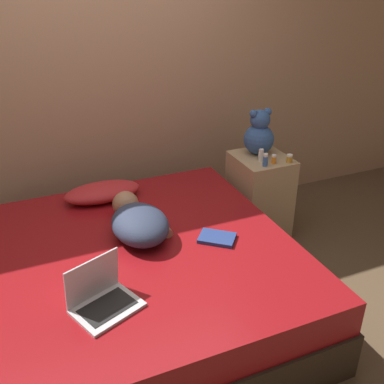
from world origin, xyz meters
TOP-DOWN VIEW (x-y plane):
  - ground_plane at (0.00, 0.00)m, footprint 12.00×12.00m
  - wall_back at (0.00, 1.21)m, footprint 8.00×0.06m
  - bed at (0.00, 0.00)m, footprint 1.76×1.87m
  - nightstand at (1.14, 0.58)m, footprint 0.40×0.45m
  - pillow at (-0.10, 0.70)m, footprint 0.54×0.27m
  - person_lying at (0.00, 0.15)m, footprint 0.36×0.62m
  - laptop at (-0.36, -0.41)m, footprint 0.38×0.34m
  - teddy_bear at (1.15, 0.65)m, footprint 0.24×0.24m
  - bottle_amber at (1.28, 0.41)m, footprint 0.05×0.05m
  - bottle_white at (1.09, 0.51)m, footprint 0.04×0.04m
  - bottle_blue at (1.07, 0.42)m, footprint 0.04×0.04m
  - bottle_orange at (1.16, 0.44)m, footprint 0.04×0.04m
  - book at (0.43, -0.10)m, footprint 0.27×0.26m

SIDE VIEW (x-z plane):
  - ground_plane at x=0.00m, z-range 0.00..0.00m
  - bed at x=0.00m, z-range 0.00..0.51m
  - nightstand at x=1.14m, z-range 0.00..0.69m
  - book at x=0.43m, z-range 0.51..0.54m
  - laptop at x=-0.36m, z-range 0.45..0.69m
  - pillow at x=-0.10m, z-range 0.51..0.63m
  - person_lying at x=0.00m, z-range 0.51..0.71m
  - bottle_amber at x=1.28m, z-range 0.69..0.75m
  - bottle_orange at x=1.16m, z-range 0.69..0.76m
  - bottle_white at x=1.09m, z-range 0.69..0.78m
  - bottle_blue at x=1.07m, z-range 0.69..0.78m
  - teddy_bear at x=1.15m, z-range 0.66..1.03m
  - wall_back at x=0.00m, z-range 0.00..2.60m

